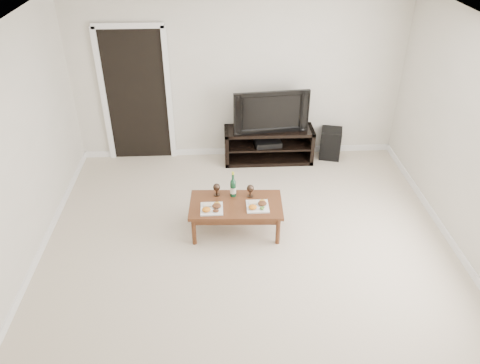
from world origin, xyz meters
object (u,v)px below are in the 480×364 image
(media_console, at_px, (269,145))
(television, at_px, (270,110))
(coffee_table, at_px, (236,217))
(subwoofer, at_px, (330,143))

(media_console, height_order, television, television)
(television, height_order, coffee_table, television)
(television, bearing_deg, coffee_table, -114.05)
(media_console, xyz_separation_m, television, (0.00, 0.00, 0.60))
(television, xyz_separation_m, coffee_table, (-0.60, -1.79, -0.67))
(media_console, height_order, coffee_table, media_console)
(media_console, distance_m, subwoofer, 1.01)
(coffee_table, bearing_deg, subwoofer, 49.17)
(television, distance_m, coffee_table, 2.00)
(media_console, bearing_deg, television, 0.00)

